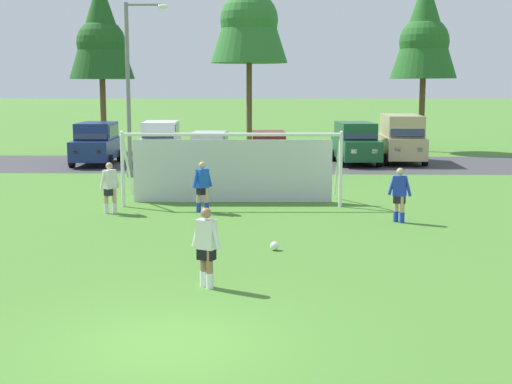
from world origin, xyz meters
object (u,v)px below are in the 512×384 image
(player_winger_left, at_px, (206,248))
(parked_car_slot_center_left, at_px, (209,148))
(player_midfield_center, at_px, (202,187))
(parked_car_slot_far_left, at_px, (96,143))
(soccer_goal, at_px, (232,166))
(player_striker_near, at_px, (400,195))
(parked_car_slot_center, at_px, (269,148))
(parked_car_slot_center_right, at_px, (356,143))
(soccer_ball, at_px, (274,246))
(parked_car_slot_left, at_px, (161,141))
(player_defender_far, at_px, (110,188))
(street_lamp, at_px, (132,88))
(parked_car_slot_right, at_px, (402,137))

(player_winger_left, height_order, parked_car_slot_center_left, parked_car_slot_center_left)
(player_midfield_center, relative_size, parked_car_slot_far_left, 0.35)
(soccer_goal, bearing_deg, player_striker_near, -33.20)
(parked_car_slot_center, relative_size, parked_car_slot_center_right, 0.91)
(player_striker_near, distance_m, player_winger_left, 8.75)
(soccer_ball, xyz_separation_m, player_striker_near, (3.70, 3.80, 0.71))
(player_midfield_center, relative_size, parked_car_slot_left, 0.35)
(player_defender_far, distance_m, street_lamp, 9.76)
(street_lamp, bearing_deg, player_midfield_center, -65.74)
(parked_car_slot_left, xyz_separation_m, street_lamp, (-0.19, -6.24, 2.83))
(parked_car_slot_left, bearing_deg, player_striker_near, -59.38)
(soccer_goal, distance_m, parked_car_slot_right, 15.65)
(player_midfield_center, bearing_deg, parked_car_slot_center, 82.19)
(player_winger_left, xyz_separation_m, parked_car_slot_center_right, (5.47, 23.26, 0.29))
(player_winger_left, xyz_separation_m, parked_car_slot_far_left, (-7.95, 22.61, 0.29))
(parked_car_slot_far_left, relative_size, street_lamp, 0.62)
(parked_car_slot_center, xyz_separation_m, parked_car_slot_right, (7.01, 1.10, 0.47))
(soccer_goal, bearing_deg, player_winger_left, -89.21)
(player_striker_near, xyz_separation_m, street_lamp, (-10.07, 10.45, 3.12))
(parked_car_slot_far_left, xyz_separation_m, parked_car_slot_left, (3.13, 1.21, 0.00))
(parked_car_slot_far_left, height_order, parked_car_slot_center, parked_car_slot_far_left)
(player_defender_far, height_order, parked_car_slot_center_left, parked_car_slot_center_left)
(soccer_ball, height_order, parked_car_slot_right, parked_car_slot_right)
(soccer_goal, relative_size, parked_car_slot_far_left, 1.59)
(player_winger_left, distance_m, parked_car_slot_center_left, 22.36)
(player_striker_near, distance_m, parked_car_slot_center, 16.22)
(soccer_goal, height_order, parked_car_slot_center_left, soccer_goal)
(soccer_goal, xyz_separation_m, street_lamp, (-4.86, 7.04, 2.66))
(player_defender_far, xyz_separation_m, street_lamp, (-1.08, 9.19, 3.12))
(parked_car_slot_center_left, bearing_deg, soccer_goal, -80.68)
(player_midfield_center, distance_m, parked_car_slot_far_left, 15.58)
(soccer_ball, bearing_deg, parked_car_slot_center_left, 100.26)
(parked_car_slot_center_left, relative_size, parked_car_slot_right, 0.88)
(player_striker_near, height_order, parked_car_slot_center_left, parked_car_slot_center_left)
(player_striker_near, distance_m, parked_car_slot_left, 19.40)
(parked_car_slot_far_left, distance_m, parked_car_slot_right, 15.97)
(street_lamp, bearing_deg, soccer_ball, -65.92)
(player_midfield_center, relative_size, parked_car_slot_right, 0.34)
(parked_car_slot_right, bearing_deg, street_lamp, -153.91)
(player_striker_near, relative_size, parked_car_slot_center_right, 0.35)
(soccer_goal, relative_size, player_striker_near, 4.56)
(parked_car_slot_left, distance_m, parked_car_slot_center, 5.86)
(soccer_goal, xyz_separation_m, parked_car_slot_left, (-4.67, 13.28, -0.18))
(soccer_goal, relative_size, parked_car_slot_left, 1.59)
(parked_car_slot_left, distance_m, parked_car_slot_center_left, 3.18)
(player_winger_left, bearing_deg, parked_car_slot_left, 101.44)
(player_striker_near, relative_size, parked_car_slot_far_left, 0.35)
(parked_car_slot_center_right, xyz_separation_m, parked_car_slot_right, (2.49, 0.67, 0.23))
(parked_car_slot_center_right, bearing_deg, parked_car_slot_far_left, -177.23)
(parked_car_slot_center_right, bearing_deg, player_striker_near, -91.46)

